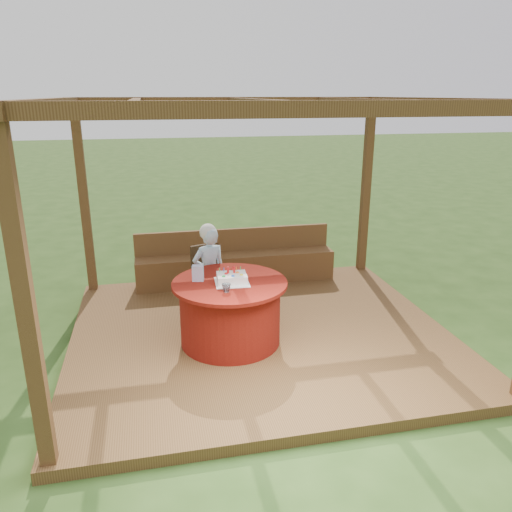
# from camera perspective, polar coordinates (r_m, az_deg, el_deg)

# --- Properties ---
(ground) EXTENTS (60.00, 60.00, 0.00)m
(ground) POSITION_cam_1_polar(r_m,az_deg,el_deg) (6.24, 0.49, -9.47)
(ground) COLOR #284517
(ground) RESTS_ON ground
(deck) EXTENTS (4.50, 4.00, 0.12)m
(deck) POSITION_cam_1_polar(r_m,az_deg,el_deg) (6.21, 0.49, -8.98)
(deck) COLOR brown
(deck) RESTS_ON ground
(pergola) EXTENTS (4.50, 4.00, 2.72)m
(pergola) POSITION_cam_1_polar(r_m,az_deg,el_deg) (5.55, 0.56, 13.14)
(pergola) COLOR brown
(pergola) RESTS_ON deck
(bench) EXTENTS (3.00, 0.42, 0.80)m
(bench) POSITION_cam_1_polar(r_m,az_deg,el_deg) (7.64, -2.32, -1.05)
(bench) COLOR brown
(bench) RESTS_ON deck
(table) EXTENTS (1.31, 1.31, 0.75)m
(table) POSITION_cam_1_polar(r_m,az_deg,el_deg) (5.77, -2.97, -6.36)
(table) COLOR maroon
(table) RESTS_ON deck
(chair) EXTENTS (0.52, 0.52, 0.85)m
(chair) POSITION_cam_1_polar(r_m,az_deg,el_deg) (6.72, -5.41, -2.04)
(chair) COLOR #31200F
(chair) RESTS_ON deck
(elderly_woman) EXTENTS (0.50, 0.40, 1.24)m
(elderly_woman) POSITION_cam_1_polar(r_m,az_deg,el_deg) (6.35, -5.38, -1.66)
(elderly_woman) COLOR #9DCCE8
(elderly_woman) RESTS_ON deck
(birthday_cake) EXTENTS (0.39, 0.39, 0.17)m
(birthday_cake) POSITION_cam_1_polar(r_m,az_deg,el_deg) (5.59, -2.78, -2.54)
(birthday_cake) COLOR white
(birthday_cake) RESTS_ON table
(gift_bag) EXTENTS (0.14, 0.11, 0.18)m
(gift_bag) POSITION_cam_1_polar(r_m,az_deg,el_deg) (5.66, -6.65, -1.96)
(gift_bag) COLOR #D086BF
(gift_bag) RESTS_ON table
(drinking_glass) EXTENTS (0.11, 0.11, 0.09)m
(drinking_glass) POSITION_cam_1_polar(r_m,az_deg,el_deg) (5.33, -3.41, -3.66)
(drinking_glass) COLOR silver
(drinking_glass) RESTS_ON table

